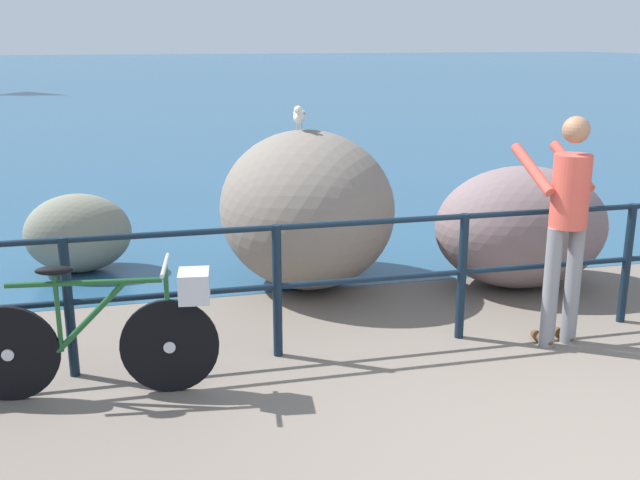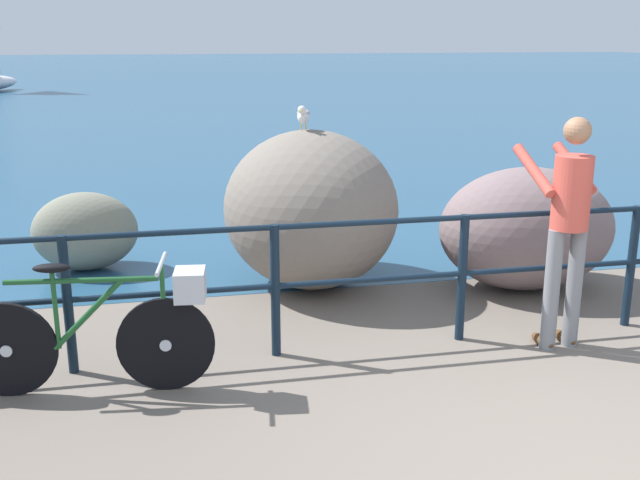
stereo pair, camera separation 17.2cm
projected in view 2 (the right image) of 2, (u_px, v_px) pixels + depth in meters
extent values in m
cube|color=#6B6056|center=(238.00, 116.00, 22.76)|extent=(120.00, 120.00, 0.10)
cube|color=navy|center=(195.00, 71.00, 49.71)|extent=(120.00, 90.00, 0.01)
cylinder|color=black|center=(68.00, 305.00, 5.22)|extent=(0.07, 0.07, 1.02)
cylinder|color=black|center=(275.00, 291.00, 5.51)|extent=(0.07, 0.07, 1.02)
cylinder|color=black|center=(462.00, 278.00, 5.80)|extent=(0.07, 0.07, 1.02)
cylinder|color=black|center=(631.00, 267.00, 6.09)|extent=(0.07, 0.07, 1.02)
cylinder|color=black|center=(465.00, 217.00, 5.67)|extent=(8.85, 0.04, 0.04)
cylinder|color=black|center=(462.00, 273.00, 5.79)|extent=(8.85, 0.04, 0.04)
cylinder|color=black|center=(7.00, 350.00, 4.93)|extent=(0.66, 0.11, 0.66)
cylinder|color=#B7BCC6|center=(7.00, 350.00, 4.93)|extent=(0.09, 0.06, 0.08)
cylinder|color=black|center=(166.00, 344.00, 5.01)|extent=(0.66, 0.11, 0.66)
cylinder|color=#B7BCC6|center=(166.00, 344.00, 5.01)|extent=(0.09, 0.06, 0.08)
cylinder|color=#194C23|center=(81.00, 280.00, 4.84)|extent=(0.99, 0.15, 0.04)
cylinder|color=#194C23|center=(88.00, 314.00, 4.91)|extent=(0.50, 0.10, 0.50)
cylinder|color=#194C23|center=(56.00, 311.00, 4.88)|extent=(0.03, 0.03, 0.53)
ellipsoid|color=black|center=(51.00, 268.00, 4.80)|extent=(0.25, 0.13, 0.06)
cylinder|color=#194C23|center=(164.00, 305.00, 4.94)|extent=(0.03, 0.03, 0.57)
cylinder|color=#B7BCC6|center=(161.00, 264.00, 4.86)|extent=(0.08, 0.48, 0.03)
cube|color=#B7BCC6|center=(190.00, 285.00, 4.92)|extent=(0.23, 0.26, 0.20)
cylinder|color=slate|center=(552.00, 290.00, 5.64)|extent=(0.12, 0.12, 0.95)
ellipsoid|color=#513319|center=(542.00, 340.00, 5.81)|extent=(0.13, 0.27, 0.08)
cylinder|color=slate|center=(574.00, 288.00, 5.70)|extent=(0.12, 0.12, 0.95)
ellipsoid|color=#513319|center=(564.00, 337.00, 5.87)|extent=(0.13, 0.27, 0.08)
cylinder|color=#CC4C3F|center=(572.00, 193.00, 5.47)|extent=(0.28, 0.28, 0.55)
sphere|color=#9E7051|center=(577.00, 131.00, 5.35)|extent=(0.20, 0.20, 0.20)
cylinder|color=#CC4C3F|center=(534.00, 170.00, 5.60)|extent=(0.13, 0.52, 0.34)
cylinder|color=#CC4C3F|center=(574.00, 168.00, 5.70)|extent=(0.13, 0.52, 0.34)
ellipsoid|color=slate|center=(311.00, 209.00, 7.07)|extent=(1.65, 1.88, 1.49)
ellipsoid|color=slate|center=(85.00, 231.00, 7.60)|extent=(1.06, 0.74, 0.81)
ellipsoid|color=slate|center=(526.00, 228.00, 7.02)|extent=(1.69, 1.27, 1.16)
cylinder|color=gold|center=(306.00, 127.00, 6.89)|extent=(0.01, 0.01, 0.06)
cylinder|color=gold|center=(301.00, 127.00, 6.89)|extent=(0.01, 0.01, 0.06)
ellipsoid|color=white|center=(303.00, 116.00, 6.86)|extent=(0.18, 0.28, 0.13)
ellipsoid|color=#9E9EA3|center=(304.00, 113.00, 6.87)|extent=(0.18, 0.26, 0.06)
sphere|color=white|center=(302.00, 110.00, 6.73)|extent=(0.08, 0.08, 0.08)
cone|color=gold|center=(301.00, 111.00, 6.68)|extent=(0.04, 0.05, 0.02)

